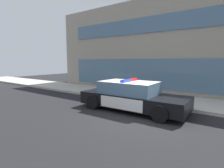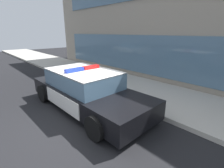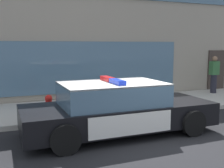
% 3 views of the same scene
% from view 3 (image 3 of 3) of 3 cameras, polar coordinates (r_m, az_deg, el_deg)
% --- Properties ---
extents(ground, '(48.00, 48.00, 0.00)m').
position_cam_3_polar(ground, '(7.43, 9.98, -10.51)').
color(ground, black).
extents(sidewalk, '(48.00, 3.21, 0.15)m').
position_cam_3_polar(sidewalk, '(10.41, 0.10, -4.61)').
color(sidewalk, '#B2ADA3').
rests_on(sidewalk, ground).
extents(storefront_building, '(21.46, 9.06, 6.75)m').
position_cam_3_polar(storefront_building, '(16.03, -8.66, 11.55)').
color(storefront_building, gray).
rests_on(storefront_building, ground).
extents(police_cruiser, '(5.11, 2.19, 1.49)m').
position_cam_3_polar(police_cruiser, '(7.38, 1.07, -5.02)').
color(police_cruiser, black).
rests_on(police_cruiser, ground).
extents(fire_hydrant, '(0.34, 0.39, 0.73)m').
position_cam_3_polar(fire_hydrant, '(8.54, -12.85, -4.66)').
color(fire_hydrant, red).
rests_on(fire_hydrant, sidewalk).
extents(pedestrian_on_sidewalk, '(0.41, 0.28, 1.71)m').
position_cam_3_polar(pedestrian_on_sidewalk, '(13.63, 20.27, 1.87)').
color(pedestrian_on_sidewalk, '#23232D').
rests_on(pedestrian_on_sidewalk, sidewalk).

